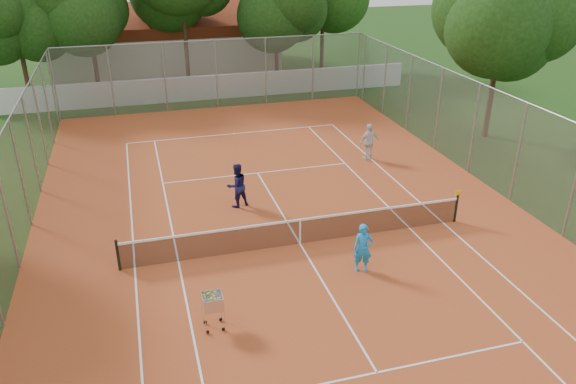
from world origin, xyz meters
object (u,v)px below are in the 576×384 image
object	(u,v)px
player_far_right	(369,142)
player_far_left	(237,185)
ball_hopper	(213,310)
clubhouse	(165,39)
player_near	(363,248)
tennis_net	(300,231)

from	to	relation	value
player_far_right	player_far_left	bearing A→B (deg)	14.98
player_far_left	ball_hopper	size ratio (longest dim) A/B	1.53
clubhouse	player_far_left	world-z (taller)	clubhouse
player_near	player_far_right	xyz separation A→B (m)	(3.96, 8.72, 0.06)
clubhouse	player_far_right	distance (m)	23.60
clubhouse	player_far_left	xyz separation A→B (m)	(0.52, -25.55, -1.31)
player_near	clubhouse	bearing A→B (deg)	112.51
player_far_left	ball_hopper	bearing A→B (deg)	55.93
clubhouse	ball_hopper	distance (m)	32.70
ball_hopper	player_near	bearing A→B (deg)	25.79
player_far_right	ball_hopper	world-z (taller)	player_far_right
player_far_left	player_near	bearing A→B (deg)	99.32
tennis_net	clubhouse	xyz separation A→B (m)	(-2.00, 29.00, 1.69)
tennis_net	player_near	distance (m)	2.54
player_near	ball_hopper	bearing A→B (deg)	-146.46
tennis_net	ball_hopper	bearing A→B (deg)	-134.15
clubhouse	player_near	size ratio (longest dim) A/B	10.20
player_near	player_far_left	world-z (taller)	player_far_left
tennis_net	player_near	xyz separation A→B (m)	(1.39, -2.11, 0.31)
player_far_left	clubhouse	bearing A→B (deg)	-106.79
player_far_right	clubhouse	bearing A→B (deg)	-81.75
player_far_left	ball_hopper	distance (m)	7.37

